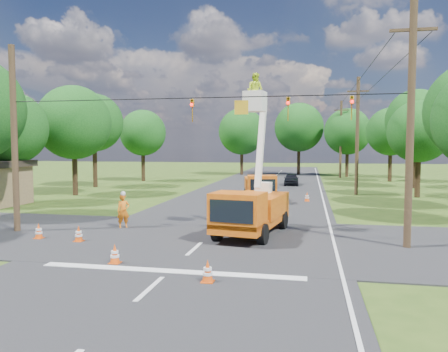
% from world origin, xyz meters
% --- Properties ---
extents(ground, '(140.00, 140.00, 0.00)m').
position_xyz_m(ground, '(0.00, 20.00, 0.00)').
color(ground, '#2D4A16').
rests_on(ground, ground).
extents(road_main, '(12.00, 100.00, 0.06)m').
position_xyz_m(road_main, '(0.00, 20.00, 0.00)').
color(road_main, black).
rests_on(road_main, ground).
extents(road_cross, '(56.00, 10.00, 0.07)m').
position_xyz_m(road_cross, '(0.00, 2.00, 0.00)').
color(road_cross, black).
rests_on(road_cross, ground).
extents(stop_bar, '(9.00, 0.45, 0.02)m').
position_xyz_m(stop_bar, '(0.00, -3.20, 0.00)').
color(stop_bar, silver).
rests_on(stop_bar, ground).
extents(edge_line, '(0.12, 90.00, 0.02)m').
position_xyz_m(edge_line, '(5.60, 20.00, 0.00)').
color(edge_line, silver).
rests_on(edge_line, ground).
extents(bucket_truck, '(3.15, 6.20, 7.59)m').
position_xyz_m(bucket_truck, '(1.89, 3.27, 1.61)').
color(bucket_truck, orange).
rests_on(bucket_truck, ground).
extents(second_truck, '(3.02, 5.79, 2.07)m').
position_xyz_m(second_truck, '(0.88, 16.03, 1.08)').
color(second_truck, orange).
rests_on(second_truck, ground).
extents(ground_worker, '(0.76, 0.71, 1.75)m').
position_xyz_m(ground_worker, '(-4.75, 3.81, 0.87)').
color(ground_worker, '#D84512').
rests_on(ground_worker, ground).
extents(distant_car, '(1.61, 3.79, 1.28)m').
position_xyz_m(distant_car, '(2.66, 29.82, 0.64)').
color(distant_car, black).
rests_on(distant_car, ground).
extents(traffic_cone_0, '(0.38, 0.38, 0.71)m').
position_xyz_m(traffic_cone_0, '(-2.22, -2.59, 0.36)').
color(traffic_cone_0, '#E04A0B').
rests_on(traffic_cone_0, ground).
extents(traffic_cone_1, '(0.38, 0.38, 0.71)m').
position_xyz_m(traffic_cone_1, '(1.50, -4.03, 0.36)').
color(traffic_cone_1, '#E04A0B').
rests_on(traffic_cone_1, ground).
extents(traffic_cone_2, '(0.38, 0.38, 0.71)m').
position_xyz_m(traffic_cone_2, '(0.41, 8.77, 0.36)').
color(traffic_cone_2, '#E04A0B').
rests_on(traffic_cone_2, ground).
extents(traffic_cone_3, '(0.38, 0.38, 0.71)m').
position_xyz_m(traffic_cone_3, '(1.71, 11.43, 0.36)').
color(traffic_cone_3, '#E04A0B').
rests_on(traffic_cone_3, ground).
extents(traffic_cone_4, '(0.38, 0.38, 0.71)m').
position_xyz_m(traffic_cone_4, '(-5.33, 0.43, 0.36)').
color(traffic_cone_4, '#E04A0B').
rests_on(traffic_cone_4, ground).
extents(traffic_cone_5, '(0.38, 0.38, 0.71)m').
position_xyz_m(traffic_cone_5, '(-7.40, 0.63, 0.36)').
color(traffic_cone_5, '#E04A0B').
rests_on(traffic_cone_5, ground).
extents(traffic_cone_6, '(0.38, 0.38, 0.71)m').
position_xyz_m(traffic_cone_6, '(4.38, 16.34, 0.36)').
color(traffic_cone_6, '#E04A0B').
rests_on(traffic_cone_6, ground).
extents(pole_right_near, '(1.80, 0.30, 10.00)m').
position_xyz_m(pole_right_near, '(8.50, 2.00, 5.11)').
color(pole_right_near, '#4C3823').
rests_on(pole_right_near, ground).
extents(pole_right_mid, '(1.80, 0.30, 10.00)m').
position_xyz_m(pole_right_mid, '(8.50, 22.00, 5.11)').
color(pole_right_mid, '#4C3823').
rests_on(pole_right_mid, ground).
extents(pole_right_far, '(1.80, 0.30, 10.00)m').
position_xyz_m(pole_right_far, '(8.50, 42.00, 5.11)').
color(pole_right_far, '#4C3823').
rests_on(pole_right_far, ground).
extents(pole_left, '(0.30, 0.30, 9.00)m').
position_xyz_m(pole_left, '(-9.50, 2.00, 4.50)').
color(pole_left, '#4C3823').
rests_on(pole_left, ground).
extents(signal_span, '(18.00, 0.29, 1.07)m').
position_xyz_m(signal_span, '(2.23, 1.99, 5.88)').
color(signal_span, black).
rests_on(signal_span, ground).
extents(tree_left_c, '(5.20, 5.20, 8.06)m').
position_xyz_m(tree_left_c, '(-16.50, 11.00, 5.44)').
color(tree_left_c, '#382616').
rests_on(tree_left_c, ground).
extents(tree_left_d, '(6.20, 6.20, 9.24)m').
position_xyz_m(tree_left_d, '(-15.00, 17.00, 6.12)').
color(tree_left_d, '#382616').
rests_on(tree_left_d, ground).
extents(tree_left_e, '(5.80, 5.80, 9.41)m').
position_xyz_m(tree_left_e, '(-16.80, 24.00, 6.49)').
color(tree_left_e, '#382616').
rests_on(tree_left_e, ground).
extents(tree_left_f, '(5.40, 5.40, 8.40)m').
position_xyz_m(tree_left_f, '(-14.80, 32.00, 5.69)').
color(tree_left_f, '#382616').
rests_on(tree_left_f, ground).
extents(tree_right_c, '(5.00, 5.00, 7.83)m').
position_xyz_m(tree_right_c, '(13.20, 21.00, 5.31)').
color(tree_right_c, '#382616').
rests_on(tree_right_c, ground).
extents(tree_right_d, '(6.00, 6.00, 9.70)m').
position_xyz_m(tree_right_d, '(14.80, 29.00, 6.68)').
color(tree_right_d, '#382616').
rests_on(tree_right_d, ground).
extents(tree_right_e, '(5.60, 5.60, 8.63)m').
position_xyz_m(tree_right_e, '(13.80, 37.00, 5.81)').
color(tree_right_e, '#382616').
rests_on(tree_right_e, ground).
extents(tree_far_a, '(6.60, 6.60, 9.50)m').
position_xyz_m(tree_far_a, '(-5.00, 45.00, 6.19)').
color(tree_far_a, '#382616').
rests_on(tree_far_a, ground).
extents(tree_far_b, '(7.00, 7.00, 10.32)m').
position_xyz_m(tree_far_b, '(3.00, 47.00, 6.81)').
color(tree_far_b, '#382616').
rests_on(tree_far_b, ground).
extents(tree_far_c, '(6.20, 6.20, 9.18)m').
position_xyz_m(tree_far_c, '(9.50, 44.00, 6.06)').
color(tree_far_c, '#382616').
rests_on(tree_far_c, ground).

